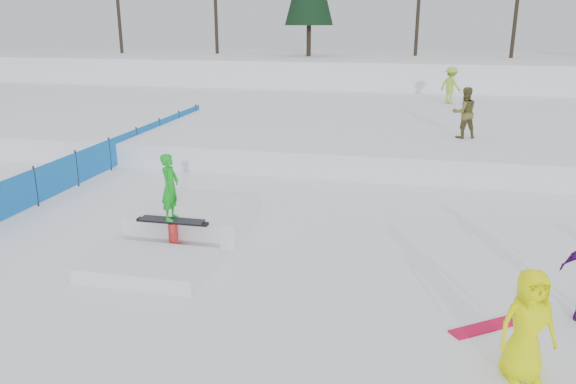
% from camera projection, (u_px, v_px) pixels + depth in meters
% --- Properties ---
extents(ground, '(120.00, 120.00, 0.00)m').
position_uv_depth(ground, '(241.00, 273.00, 10.98)').
color(ground, white).
extents(snow_berm, '(60.00, 14.00, 2.40)m').
position_uv_depth(snow_berm, '(369.00, 73.00, 38.61)').
color(snow_berm, white).
rests_on(snow_berm, ground).
extents(snow_midrise, '(50.00, 18.00, 0.80)m').
position_uv_depth(snow_midrise, '(344.00, 118.00, 25.78)').
color(snow_midrise, white).
rests_on(snow_midrise, ground).
extents(safety_fence, '(0.05, 16.00, 1.10)m').
position_uv_depth(safety_fence, '(110.00, 154.00, 18.33)').
color(safety_fence, '#105FB5').
rests_on(safety_fence, ground).
extents(walker_olive, '(1.02, 0.90, 1.76)m').
position_uv_depth(walker_olive, '(464.00, 113.00, 19.36)').
color(walker_olive, brown).
rests_on(walker_olive, snow_midrise).
extents(walker_ygreen, '(1.30, 1.24, 1.77)m').
position_uv_depth(walker_ygreen, '(451.00, 85.00, 27.32)').
color(walker_ygreen, '#94BF31').
rests_on(walker_ygreen, snow_midrise).
extents(spectator_yellow, '(0.91, 0.73, 1.63)m').
position_uv_depth(spectator_yellow, '(528.00, 326.00, 7.54)').
color(spectator_yellow, '#ECFB00').
rests_on(spectator_yellow, ground).
extents(loose_board_red, '(1.30, 1.04, 0.03)m').
position_uv_depth(loose_board_red, '(488.00, 326.00, 9.05)').
color(loose_board_red, red).
rests_on(loose_board_red, ground).
extents(jib_rail_feature, '(2.60, 4.40, 2.11)m').
position_uv_depth(jib_rail_feature, '(184.00, 227.00, 12.59)').
color(jib_rail_feature, white).
rests_on(jib_rail_feature, ground).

